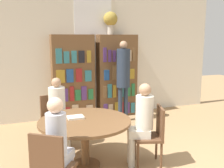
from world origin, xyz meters
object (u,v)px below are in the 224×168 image
object	(u,v)px
seated_reader_back	(59,142)
librarian_standing	(123,73)
bookshelf_left	(73,78)
chair_left_side	(54,117)
chair_far_side	(153,133)
bookshelf_right	(117,76)
flower_vase	(111,20)
seated_reader_right	(141,119)
reading_table	(85,127)
seated_reader_left	(58,108)
chair_near_camera	(52,166)

from	to	relation	value
seated_reader_back	librarian_standing	bearing A→B (deg)	89.01
librarian_standing	bookshelf_left	bearing A→B (deg)	154.15
chair_left_side	seated_reader_back	xyz separation A→B (m)	(-0.16, -1.64, 0.20)
seated_reader_back	librarian_standing	size ratio (longest dim) A/B	0.69
librarian_standing	chair_far_side	bearing A→B (deg)	-100.27
chair_left_side	librarian_standing	bearing A→B (deg)	-172.07
chair_left_side	bookshelf_right	bearing A→B (deg)	-160.57
chair_far_side	seated_reader_back	xyz separation A→B (m)	(-1.45, -0.37, 0.20)
flower_vase	seated_reader_right	bearing A→B (deg)	-99.60
reading_table	seated_reader_left	bearing A→B (deg)	108.33
chair_near_camera	librarian_standing	xyz separation A→B (m)	(1.94, 2.61, 0.62)
bookshelf_left	seated_reader_back	size ratio (longest dim) A/B	1.57
reading_table	seated_reader_right	world-z (taller)	seated_reader_right
bookshelf_right	chair_near_camera	bearing A→B (deg)	-122.48
chair_near_camera	seated_reader_left	size ratio (longest dim) A/B	0.73
chair_near_camera	flower_vase	bearing A→B (deg)	95.41
bookshelf_left	seated_reader_back	bearing A→B (deg)	-105.06
bookshelf_left	chair_far_side	world-z (taller)	bookshelf_left
chair_near_camera	seated_reader_back	xyz separation A→B (m)	(0.11, 0.15, 0.20)
bookshelf_right	seated_reader_left	world-z (taller)	bookshelf_right
bookshelf_left	seated_reader_left	world-z (taller)	bookshelf_left
bookshelf_right	reading_table	xyz separation A→B (m)	(-1.39, -2.29, -0.36)
chair_near_camera	seated_reader_right	bearing A→B (deg)	58.05
flower_vase	chair_near_camera	distance (m)	4.03
reading_table	seated_reader_back	world-z (taller)	seated_reader_back
bookshelf_right	flower_vase	size ratio (longest dim) A/B	3.74
flower_vase	bookshelf_right	bearing A→B (deg)	-1.55
chair_left_side	seated_reader_right	size ratio (longest dim) A/B	0.72
bookshelf_right	chair_near_camera	size ratio (longest dim) A/B	2.18
seated_reader_left	bookshelf_right	bearing A→B (deg)	-156.24
seated_reader_back	seated_reader_left	bearing A→B (deg)	117.12
seated_reader_right	flower_vase	bearing A→B (deg)	8.07
chair_left_side	seated_reader_right	distance (m)	1.66
reading_table	librarian_standing	bearing A→B (deg)	52.98
bookshelf_right	chair_left_side	bearing A→B (deg)	-142.24
flower_vase	librarian_standing	distance (m)	1.29
bookshelf_right	flower_vase	xyz separation A→B (m)	(-0.16, 0.00, 1.32)
bookshelf_right	flower_vase	bearing A→B (deg)	178.45
chair_far_side	seated_reader_left	size ratio (longest dim) A/B	0.73
reading_table	seated_reader_left	distance (m)	0.84
bookshelf_right	chair_near_camera	distance (m)	3.72
bookshelf_left	chair_near_camera	size ratio (longest dim) A/B	2.18
reading_table	chair_left_side	xyz separation A→B (m)	(-0.32, 0.96, -0.11)
chair_near_camera	chair_left_side	size ratio (longest dim) A/B	1.00
chair_far_side	seated_reader_left	distance (m)	1.67
bookshelf_left	chair_near_camera	world-z (taller)	bookshelf_left
bookshelf_left	seated_reader_right	world-z (taller)	bookshelf_left
bookshelf_left	seated_reader_left	distance (m)	1.62
chair_far_side	seated_reader_back	world-z (taller)	seated_reader_back
chair_near_camera	chair_far_side	world-z (taller)	same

